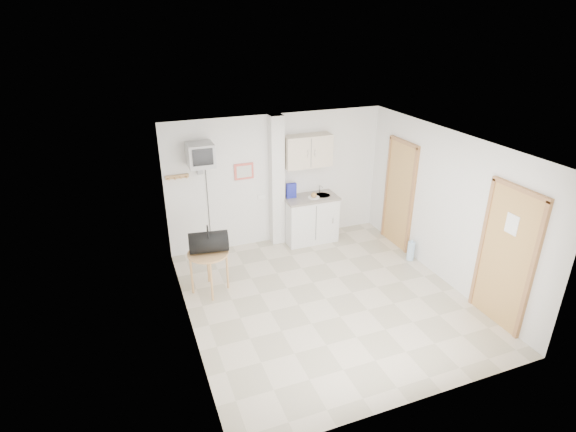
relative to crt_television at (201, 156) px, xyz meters
name	(u,v)px	position (x,y,z in m)	size (l,w,h in m)	color
ground	(326,299)	(1.45, -2.02, -1.94)	(4.50, 4.50, 0.00)	beige
room_envelope	(341,205)	(1.69, -1.93, -0.40)	(4.24, 4.54, 2.55)	white
kitchenette	(310,202)	(2.02, -0.02, -1.13)	(1.03, 0.58, 2.10)	silver
crt_television	(201,156)	(0.00, 0.00, 0.00)	(0.44, 0.45, 2.15)	slate
round_table	(208,258)	(-0.20, -1.14, -1.32)	(0.65, 0.65, 0.70)	tan
duffel_bag	(209,242)	(-0.17, -1.12, -1.06)	(0.65, 0.42, 0.45)	black
water_bottle	(411,251)	(3.43, -1.44, -1.76)	(0.13, 0.13, 0.40)	#A7CAE8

